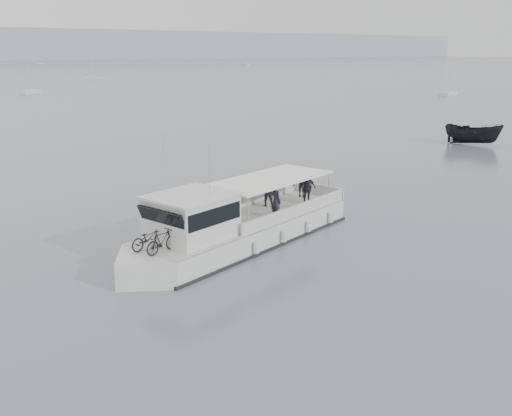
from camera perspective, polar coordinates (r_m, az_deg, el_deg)
ground at (r=27.08m, az=2.71°, el=-3.73°), size 1400.00×1400.00×0.00m
tour_boat at (r=26.39m, az=-2.58°, el=-2.05°), size 13.96×6.55×5.87m
dark_motorboat at (r=59.85m, az=20.89°, el=6.94°), size 4.17×5.76×2.09m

